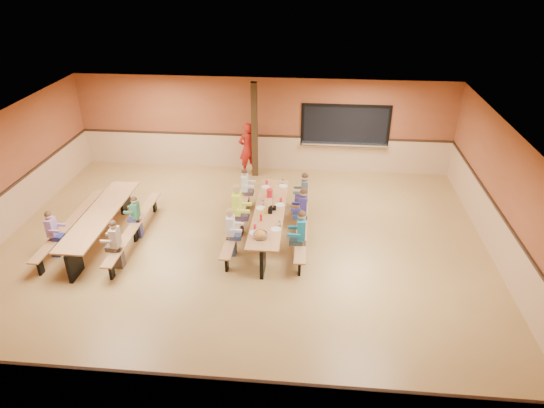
{
  "coord_description": "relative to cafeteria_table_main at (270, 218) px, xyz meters",
  "views": [
    {
      "loc": [
        1.66,
        -9.74,
        6.53
      ],
      "look_at": [
        0.72,
        0.3,
        1.15
      ],
      "focal_mm": 32.0,
      "sensor_mm": 36.0,
      "label": 1
    }
  ],
  "objects": [
    {
      "name": "structural_post",
      "position": [
        -0.82,
        3.67,
        0.97
      ],
      "size": [
        0.18,
        0.18,
        3.0
      ],
      "primitive_type": "cube",
      "color": "black",
      "rests_on": "ground"
    },
    {
      "name": "seated_child_green_sec",
      "position": [
        -3.31,
        -0.32,
        0.03
      ],
      "size": [
        0.32,
        0.26,
        1.11
      ],
      "primitive_type": null,
      "color": "#2F6E4D",
      "rests_on": "ground"
    },
    {
      "name": "standing_woman",
      "position": [
        -1.07,
        3.82,
        0.32
      ],
      "size": [
        0.73,
        0.65,
        1.68
      ],
      "primitive_type": "imported",
      "rotation": [
        0.0,
        0.0,
        3.65
      ],
      "color": "#A51A12",
      "rests_on": "ground"
    },
    {
      "name": "condiment_ketchup",
      "position": [
        -0.15,
        -0.53,
        0.3
      ],
      "size": [
        0.06,
        0.06,
        0.17
      ],
      "primitive_type": "cylinder",
      "color": "#B2140F",
      "rests_on": "cafeteria_table_main"
    },
    {
      "name": "seated_child_tan_sec",
      "position": [
        -3.31,
        -1.64,
        0.07
      ],
      "size": [
        0.36,
        0.3,
        1.2
      ],
      "primitive_type": null,
      "color": "tan",
      "rests_on": "ground"
    },
    {
      "name": "cafeteria_table_main",
      "position": [
        0.0,
        0.0,
        0.0
      ],
      "size": [
        1.91,
        3.7,
        0.74
      ],
      "color": "#A96F43",
      "rests_on": "ground"
    },
    {
      "name": "seated_adult_yellow",
      "position": [
        -0.83,
        0.05,
        0.16
      ],
      "size": [
        0.45,
        0.36,
        1.37
      ],
      "primitive_type": null,
      "color": "#D9F63B",
      "rests_on": "ground"
    },
    {
      "name": "seated_child_navy_right",
      "position": [
        0.83,
        0.22,
        0.1
      ],
      "size": [
        0.39,
        0.32,
        1.25
      ],
      "primitive_type": null,
      "color": "navy",
      "rests_on": "ground"
    },
    {
      "name": "ground",
      "position": [
        -0.62,
        -0.73,
        -0.53
      ],
      "size": [
        12.0,
        12.0,
        0.0
      ],
      "primitive_type": "plane",
      "color": "olive",
      "rests_on": "ground"
    },
    {
      "name": "napkin_dispenser",
      "position": [
        0.03,
        -0.11,
        0.28
      ],
      "size": [
        0.1,
        0.14,
        0.13
      ],
      "primitive_type": "cube",
      "color": "black",
      "rests_on": "cafeteria_table_main"
    },
    {
      "name": "chip_bowl",
      "position": [
        -0.08,
        -1.28,
        0.29
      ],
      "size": [
        0.32,
        0.32,
        0.15
      ],
      "primitive_type": null,
      "color": "orange",
      "rests_on": "cafeteria_table_main"
    },
    {
      "name": "seated_child_purple_sec",
      "position": [
        -4.96,
        -1.34,
        0.06
      ],
      "size": [
        0.35,
        0.29,
        1.17
      ],
      "primitive_type": null,
      "color": "#865F93",
      "rests_on": "ground"
    },
    {
      "name": "seated_child_char_right",
      "position": [
        0.83,
        1.16,
        0.1
      ],
      "size": [
        0.39,
        0.32,
        1.25
      ],
      "primitive_type": null,
      "color": "#464E51",
      "rests_on": "ground"
    },
    {
      "name": "place_settings",
      "position": [
        -0.0,
        -0.0,
        0.27
      ],
      "size": [
        0.65,
        3.3,
        0.11
      ],
      "primitive_type": null,
      "color": "beige",
      "rests_on": "cafeteria_table_main"
    },
    {
      "name": "seated_child_white_left",
      "position": [
        -0.83,
        -0.91,
        0.08
      ],
      "size": [
        0.37,
        0.31,
        1.22
      ],
      "primitive_type": null,
      "color": "silver",
      "rests_on": "ground"
    },
    {
      "name": "cafeteria_table_second",
      "position": [
        -4.14,
        -0.53,
        0.0
      ],
      "size": [
        1.91,
        3.7,
        0.74
      ],
      "color": "#A96F43",
      "rests_on": "ground"
    },
    {
      "name": "kitchen_pass_through",
      "position": [
        1.98,
        4.24,
        0.96
      ],
      "size": [
        2.78,
        0.28,
        1.38
      ],
      "color": "black",
      "rests_on": "ground"
    },
    {
      "name": "condiment_mustard",
      "position": [
        -0.11,
        -0.17,
        0.3
      ],
      "size": [
        0.06,
        0.06,
        0.17
      ],
      "primitive_type": "cylinder",
      "color": "yellow",
      "rests_on": "cafeteria_table_main"
    },
    {
      "name": "seated_child_teal_right",
      "position": [
        0.83,
        -0.97,
        0.11
      ],
      "size": [
        0.4,
        0.33,
        1.28
      ],
      "primitive_type": null,
      "color": "#146885",
      "rests_on": "ground"
    },
    {
      "name": "room_envelope",
      "position": [
        -0.62,
        -0.73,
        0.16
      ],
      "size": [
        12.04,
        10.04,
        3.02
      ],
      "color": "brown",
      "rests_on": "ground"
    },
    {
      "name": "punch_pitcher",
      "position": [
        -0.07,
        0.73,
        0.32
      ],
      "size": [
        0.16,
        0.16,
        0.22
      ],
      "primitive_type": "cylinder",
      "color": "red",
      "rests_on": "cafeteria_table_main"
    },
    {
      "name": "table_paddle",
      "position": [
        0.07,
        0.08,
        0.35
      ],
      "size": [
        0.16,
        0.16,
        0.56
      ],
      "color": "black",
      "rests_on": "cafeteria_table_main"
    },
    {
      "name": "seated_child_grey_left",
      "position": [
        -0.83,
        1.42,
        0.06
      ],
      "size": [
        0.36,
        0.29,
        1.18
      ],
      "primitive_type": null,
      "color": "silver",
      "rests_on": "ground"
    }
  ]
}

